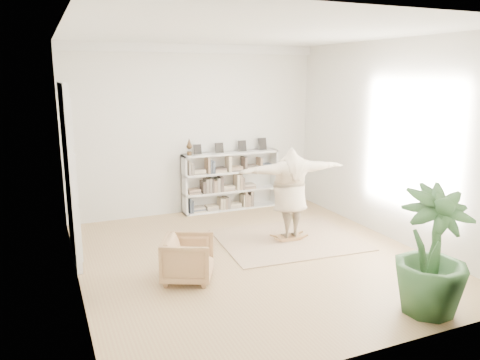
{
  "coord_description": "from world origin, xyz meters",
  "views": [
    {
      "loc": [
        -3.1,
        -6.65,
        2.97
      ],
      "look_at": [
        -0.06,
        0.4,
        1.24
      ],
      "focal_mm": 35.0,
      "sensor_mm": 36.0,
      "label": 1
    }
  ],
  "objects_px": {
    "bookshelf": "(230,182)",
    "houseplant": "(432,252)",
    "person": "(290,191)",
    "rocker_board": "(289,237)",
    "armchair": "(188,259)"
  },
  "relations": [
    {
      "from": "houseplant",
      "to": "rocker_board",
      "type": "bearing_deg",
      "value": 96.22
    },
    {
      "from": "armchair",
      "to": "person",
      "type": "distance_m",
      "value": 2.45
    },
    {
      "from": "bookshelf",
      "to": "rocker_board",
      "type": "xyz_separation_m",
      "value": [
        0.21,
        -2.34,
        -0.57
      ]
    },
    {
      "from": "armchair",
      "to": "houseplant",
      "type": "distance_m",
      "value": 3.34
    },
    {
      "from": "rocker_board",
      "to": "houseplant",
      "type": "xyz_separation_m",
      "value": [
        0.33,
        -3.03,
        0.75
      ]
    },
    {
      "from": "bookshelf",
      "to": "houseplant",
      "type": "relative_size",
      "value": 1.34
    },
    {
      "from": "bookshelf",
      "to": "houseplant",
      "type": "height_order",
      "value": "bookshelf"
    },
    {
      "from": "armchair",
      "to": "houseplant",
      "type": "relative_size",
      "value": 0.44
    },
    {
      "from": "bookshelf",
      "to": "houseplant",
      "type": "bearing_deg",
      "value": -84.24
    },
    {
      "from": "bookshelf",
      "to": "armchair",
      "type": "distance_m",
      "value": 3.81
    },
    {
      "from": "rocker_board",
      "to": "armchair",
      "type": "bearing_deg",
      "value": -153.73
    },
    {
      "from": "armchair",
      "to": "rocker_board",
      "type": "height_order",
      "value": "armchair"
    },
    {
      "from": "houseplant",
      "to": "bookshelf",
      "type": "bearing_deg",
      "value": 95.76
    },
    {
      "from": "bookshelf",
      "to": "person",
      "type": "height_order",
      "value": "person"
    },
    {
      "from": "rocker_board",
      "to": "houseplant",
      "type": "distance_m",
      "value": 3.14
    }
  ]
}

